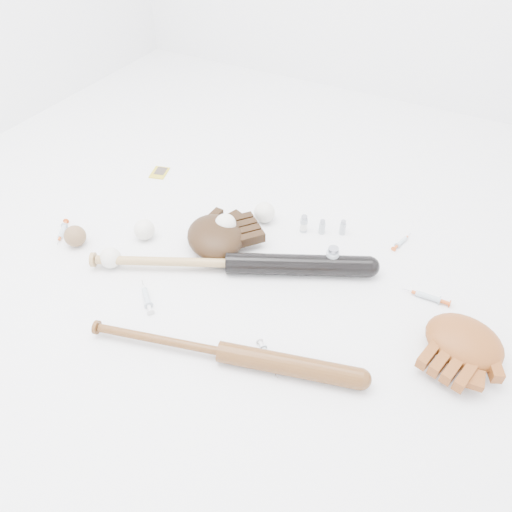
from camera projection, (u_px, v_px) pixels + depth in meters
The scene contains 20 objects.
bat_dark at pixel (229, 263), 1.67m from camera, with size 0.99×0.07×0.07m, color black, non-canonical shape.
bat_wood at pixel (222, 352), 1.41m from camera, with size 0.82×0.06×0.06m, color brown, non-canonical shape.
glove_dark at pixel (215, 236), 1.75m from camera, with size 0.28×0.28×0.10m, color black, non-canonical shape.
glove_tan at pixel (464, 341), 1.41m from camera, with size 0.26×0.26×0.10m, color brown, non-canonical shape.
trading_card at pixel (159, 173), 2.13m from camera, with size 0.06×0.09×0.00m, color gold.
pedestal at pixel (226, 237), 1.79m from camera, with size 0.07×0.07×0.04m, color white.
baseball_on_pedestal at pixel (225, 224), 1.75m from camera, with size 0.08×0.08×0.08m, color white.
baseball_left at pixel (111, 258), 1.69m from camera, with size 0.07×0.07×0.07m, color white.
baseball_upper at pixel (264, 212), 1.86m from camera, with size 0.08×0.08×0.08m, color white.
baseball_mid at pixel (144, 230), 1.79m from camera, with size 0.08×0.08×0.08m, color white.
baseball_aged at pixel (75, 236), 1.77m from camera, with size 0.08×0.08×0.08m, color brown.
syringe_0 at pixel (62, 232), 1.83m from camera, with size 0.15×0.03×0.02m, color #ADBCC6, non-canonical shape.
syringe_1 at pixel (146, 297), 1.59m from camera, with size 0.17×0.03×0.02m, color #ADBCC6, non-canonical shape.
syringe_2 at pixel (401, 242), 1.79m from camera, with size 0.13×0.02×0.02m, color #ADBCC6, non-canonical shape.
syringe_3 at pixel (267, 357), 1.42m from camera, with size 0.15×0.03×0.02m, color #ADBCC6, non-canonical shape.
syringe_4 at pixel (428, 297), 1.59m from camera, with size 0.17×0.03×0.02m, color #ADBCC6, non-canonical shape.
vial_0 at pixel (343, 227), 1.82m from camera, with size 0.02×0.02×0.06m, color #B0B9C1.
vial_1 at pixel (322, 227), 1.82m from camera, with size 0.02×0.02×0.06m, color #B0B9C1.
vial_2 at pixel (304, 224), 1.82m from camera, with size 0.03×0.03×0.07m, color #B0B9C1.
vial_3 at pixel (332, 260), 1.66m from camera, with size 0.04×0.04×0.10m, color #B0B9C1.
Camera 1 is at (0.59, -1.07, 1.18)m, focal length 35.00 mm.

